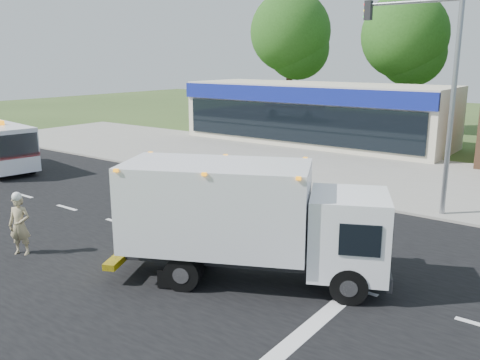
{
  "coord_description": "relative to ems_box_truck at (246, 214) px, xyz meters",
  "views": [
    {
      "loc": [
        7.69,
        -11.16,
        5.68
      ],
      "look_at": [
        -2.17,
        2.1,
        1.7
      ],
      "focal_mm": 38.0,
      "sensor_mm": 36.0,
      "label": 1
    }
  ],
  "objects": [
    {
      "name": "lane_markings",
      "position": [
        0.94,
        -0.22,
        -1.77
      ],
      "size": [
        55.2,
        7.0,
        0.01
      ],
      "color": "silver",
      "rests_on": "road_asphalt"
    },
    {
      "name": "retail_strip_mall",
      "position": [
        -9.41,
        21.06,
        0.22
      ],
      "size": [
        18.0,
        6.2,
        4.0
      ],
      "color": "beige",
      "rests_on": "ground"
    },
    {
      "name": "ground",
      "position": [
        -0.41,
        1.13,
        -1.79
      ],
      "size": [
        120.0,
        120.0,
        0.0
      ],
      "primitive_type": "plane",
      "color": "#385123",
      "rests_on": "ground"
    },
    {
      "name": "background_trees",
      "position": [
        -1.25,
        29.29,
        5.59
      ],
      "size": [
        36.77,
        7.39,
        12.1
      ],
      "color": "#332114",
      "rests_on": "ground"
    },
    {
      "name": "road_asphalt",
      "position": [
        -0.41,
        1.13,
        -1.79
      ],
      "size": [
        60.0,
        14.0,
        0.02
      ],
      "primitive_type": "cube",
      "color": "black",
      "rests_on": "ground"
    },
    {
      "name": "traffic_signal_pole",
      "position": [
        1.95,
        8.73,
        3.13
      ],
      "size": [
        3.51,
        0.25,
        8.0
      ],
      "color": "gray",
      "rests_on": "ground"
    },
    {
      "name": "ems_box_truck",
      "position": [
        0.0,
        0.0,
        0.0
      ],
      "size": [
        7.25,
        4.98,
        3.11
      ],
      "rotation": [
        0.0,
        0.0,
        0.45
      ],
      "color": "black",
      "rests_on": "ground"
    },
    {
      "name": "sidewalk",
      "position": [
        -0.41,
        9.33,
        -1.73
      ],
      "size": [
        60.0,
        2.4,
        0.12
      ],
      "primitive_type": "cube",
      "color": "gray",
      "rests_on": "ground"
    },
    {
      "name": "parking_apron",
      "position": [
        -0.41,
        15.13,
        -1.78
      ],
      "size": [
        60.0,
        9.0,
        0.02
      ],
      "primitive_type": "cube",
      "color": "gray",
      "rests_on": "ground"
    },
    {
      "name": "emergency_worker",
      "position": [
        -6.36,
        -2.53,
        -0.85
      ],
      "size": [
        0.78,
        0.69,
        1.91
      ],
      "rotation": [
        0.0,
        0.0,
        0.5
      ],
      "color": "tan",
      "rests_on": "ground"
    }
  ]
}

